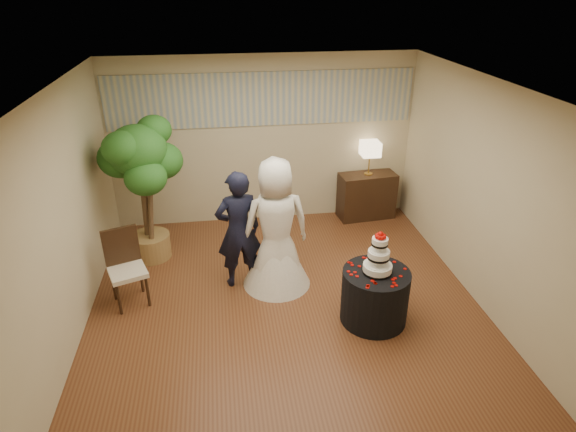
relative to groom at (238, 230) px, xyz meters
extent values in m
cube|color=brown|center=(0.55, -0.52, -0.83)|extent=(5.00, 5.00, 0.00)
cube|color=white|center=(0.55, -0.52, 1.97)|extent=(5.00, 5.00, 0.00)
cube|color=#C1B48F|center=(0.55, 1.98, 0.57)|extent=(5.00, 0.06, 2.80)
cube|color=#C1B48F|center=(0.55, -3.02, 0.57)|extent=(5.00, 0.06, 2.80)
cube|color=#C1B48F|center=(-1.95, -0.52, 0.57)|extent=(0.06, 5.00, 2.80)
cube|color=#C1B48F|center=(3.05, -0.52, 0.57)|extent=(0.06, 5.00, 2.80)
cube|color=#A1A798|center=(0.55, 1.96, 1.27)|extent=(4.90, 0.02, 0.85)
imported|color=black|center=(0.00, 0.00, 0.00)|extent=(0.67, 0.51, 1.66)
imported|color=white|center=(0.49, -0.09, 0.08)|extent=(1.03, 1.03, 1.83)
cylinder|color=black|center=(1.58, -1.05, -0.49)|extent=(0.87, 0.87, 0.69)
cube|color=black|center=(2.32, 1.75, -0.43)|extent=(1.01, 0.53, 0.81)
camera|label=1|loc=(-0.17, -5.66, 3.02)|focal=30.00mm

